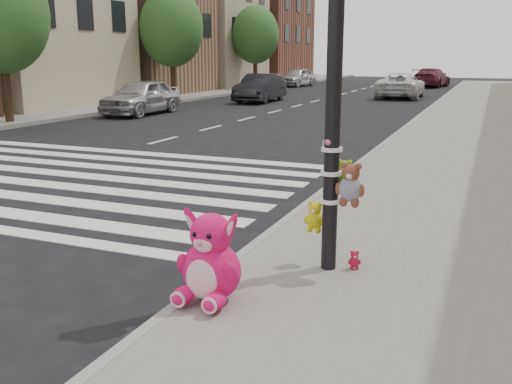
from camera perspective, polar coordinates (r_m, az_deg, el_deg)
The scene contains 17 objects.
ground at distance 6.12m, azimuth -22.55°, elevation -10.50°, with size 120.00×120.00×0.00m, color black.
sidewalk_far at distance 29.74m, azimuth -14.06°, elevation 8.75°, with size 6.00×80.00×0.14m, color slate.
curb_edge at distance 14.29m, azimuth 11.93°, elevation 3.98°, with size 0.12×80.00×0.15m, color gray.
crosswalk at distance 12.72m, azimuth -20.63°, elevation 1.93°, with size 11.00×6.00×0.01m, color silver, non-canonical shape.
bld_far_c at distance 35.76m, azimuth -11.23°, elevation 15.96°, with size 6.00×8.00×8.00m, color #8C694A.
bld_far_d at distance 43.60m, azimuth -4.48°, elevation 17.02°, with size 6.00×8.00×10.00m, color tan.
bld_far_e at distance 53.62m, azimuth 1.05°, elevation 15.88°, with size 6.00×10.00×9.00m, color brown.
signal_pole at distance 5.89m, azimuth 7.99°, elevation 7.69°, with size 0.70×0.48×4.00m.
tree_far_b at distance 30.08m, azimuth -8.45°, elevation 15.88°, with size 3.20×3.20×5.44m.
tree_far_c at distance 39.93m, azimuth -0.07°, elevation 15.43°, with size 3.20×3.20×5.44m.
pink_bunny at distance 5.34m, azimuth -4.61°, elevation -7.13°, with size 0.63×0.65×0.89m.
red_teddy at distance 6.25m, azimuth 9.81°, elevation -6.70°, with size 0.14×0.10×0.21m, color #BB1233, non-canonical shape.
car_silver_far at distance 23.84m, azimuth -11.40°, elevation 9.33°, with size 1.68×4.18×1.42m, color #BBBABF.
car_dark_far at distance 29.54m, azimuth 0.43°, elevation 10.36°, with size 1.50×4.30×1.42m, color black.
car_white_near at distance 33.27m, azimuth 14.28°, elevation 10.29°, with size 2.29×4.96×1.38m, color silver.
car_maroon_near at distance 45.01m, azimuth 17.13°, elevation 10.88°, with size 1.94×4.78×1.39m, color #571828.
car_silver_deep at distance 44.04m, azimuth 4.13°, elevation 11.38°, with size 1.63×4.06×1.38m, color silver.
Camera 1 is at (4.10, -3.87, 2.39)m, focal length 40.00 mm.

